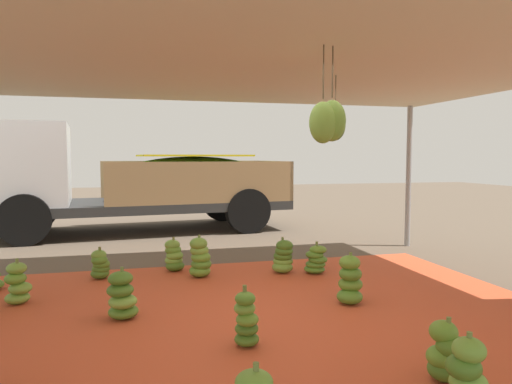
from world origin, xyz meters
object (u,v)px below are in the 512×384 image
Objects in this scene: banana_bunch_3 at (122,297)px; banana_bunch_5 at (350,281)px; banana_bunch_11 at (174,256)px; banana_bunch_12 at (100,265)px; banana_bunch_9 at (283,257)px; banana_bunch_14 at (17,285)px; banana_bunch_0 at (445,353)px; banana_bunch_7 at (316,260)px; banana_bunch_8 at (467,379)px; banana_bunch_13 at (200,259)px; cargo_truck_main at (125,179)px; banana_bunch_2 at (246,321)px.

banana_bunch_3 is 0.93× the size of banana_bunch_5.
banana_bunch_12 is at bearing -167.31° from banana_bunch_11.
banana_bunch_14 reaches higher than banana_bunch_9.
banana_bunch_0 is 3.53m from banana_bunch_9.
banana_bunch_7 is 0.88× the size of banana_bunch_14.
banana_bunch_8 reaches higher than banana_bunch_14.
banana_bunch_12 is at bearing 121.23° from banana_bunch_8.
banana_bunch_5 is 2.23m from banana_bunch_13.
banana_bunch_0 is at bearing -87.28° from banana_bunch_9.
banana_bunch_14 is (-1.88, -1.18, 0.01)m from banana_bunch_11.
banana_bunch_13 reaches higher than banana_bunch_0.
banana_bunch_13 is 4.75m from cargo_truck_main.
banana_bunch_2 is 3.06m from banana_bunch_11.
banana_bunch_3 is at bearing -123.60° from banana_bunch_13.
banana_bunch_9 is 1.04× the size of banana_bunch_11.
banana_bunch_14 is (-3.73, 0.92, -0.04)m from banana_bunch_5.
cargo_truck_main is (-0.07, 6.07, 0.95)m from banana_bunch_3.
banana_bunch_5 reaches higher than banana_bunch_9.
banana_bunch_14 is 5.44m from cargo_truck_main.
banana_bunch_2 is 1.11× the size of banana_bunch_11.
cargo_truck_main reaches higher than banana_bunch_8.
banana_bunch_14 is at bearing -147.80° from banana_bunch_11.
cargo_truck_main is at bearing 120.25° from banana_bunch_7.
banana_bunch_11 is 0.07× the size of cargo_truck_main.
banana_bunch_14 is (-1.18, 0.83, -0.01)m from banana_bunch_3.
banana_bunch_9 reaches higher than banana_bunch_7.
banana_bunch_9 is (1.14, 2.52, -0.01)m from banana_bunch_2.
banana_bunch_0 is 0.89× the size of banana_bunch_8.
cargo_truck_main reaches higher than banana_bunch_2.
banana_bunch_13 reaches higher than banana_bunch_9.
banana_bunch_11 is 1.06m from banana_bunch_12.
banana_bunch_14 is (-3.43, 3.31, -0.02)m from banana_bunch_8.
banana_bunch_5 is at bearing -46.76° from banana_bunch_13.
banana_bunch_0 is at bearing -94.78° from banana_bunch_7.
banana_bunch_2 is at bearing -82.42° from banana_bunch_11.
banana_bunch_3 is at bearing -146.19° from banana_bunch_9.
banana_bunch_2 is at bearing -62.86° from banana_bunch_12.
banana_bunch_5 reaches higher than banana_bunch_8.
banana_bunch_3 reaches higher than banana_bunch_14.
banana_bunch_5 is 1.61m from banana_bunch_9.
banana_bunch_2 is 2.76m from banana_bunch_9.
cargo_truck_main is (-2.76, 4.73, 0.99)m from banana_bunch_7.
banana_bunch_14 is at bearing -102.00° from cargo_truck_main.
banana_bunch_2 reaches higher than banana_bunch_12.
banana_bunch_3 is 3.34m from banana_bunch_8.
banana_bunch_14 is (-3.42, -0.67, -0.00)m from banana_bunch_9.
banana_bunch_3 is at bearing -79.29° from banana_bunch_12.
banana_bunch_11 is at bearing 124.65° from banana_bunch_13.
banana_bunch_13 is (-0.07, 2.56, 0.03)m from banana_bunch_2.
banana_bunch_2 is 2.93m from banana_bunch_14.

